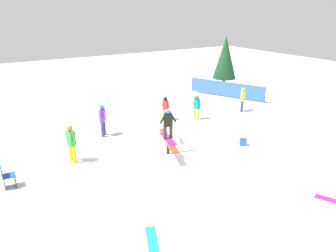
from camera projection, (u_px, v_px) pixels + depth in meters
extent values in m
plane|color=white|center=(168.00, 154.00, 14.35)|extent=(60.00, 60.00, 0.00)
cylinder|color=black|center=(168.00, 147.00, 14.25)|extent=(0.14, 0.14, 0.61)
cube|color=#A53F1E|center=(168.00, 140.00, 14.13)|extent=(2.65, 1.16, 0.08)
cube|color=white|center=(160.00, 134.00, 15.83)|extent=(2.19, 2.01, 0.51)
cube|color=#C61D95|center=(168.00, 139.00, 14.11)|extent=(1.50, 0.56, 0.03)
cylinder|color=#2E322A|center=(165.00, 133.00, 13.96)|extent=(0.15, 0.15, 0.57)
cylinder|color=#2E322A|center=(171.00, 132.00, 14.05)|extent=(0.15, 0.15, 0.57)
cube|color=black|center=(168.00, 120.00, 13.82)|extent=(0.28, 0.38, 0.53)
cylinder|color=black|center=(163.00, 118.00, 13.70)|extent=(0.15, 0.33, 0.48)
cylinder|color=black|center=(173.00, 117.00, 13.85)|extent=(0.15, 0.33, 0.48)
sphere|color=blue|center=(168.00, 112.00, 13.69)|extent=(0.22, 0.22, 0.22)
cylinder|color=navy|center=(104.00, 128.00, 16.32)|extent=(0.15, 0.15, 0.77)
cylinder|color=navy|center=(103.00, 130.00, 16.05)|extent=(0.15, 0.15, 0.77)
cube|color=purple|center=(102.00, 115.00, 15.95)|extent=(0.43, 0.40, 0.61)
cylinder|color=purple|center=(103.00, 111.00, 16.12)|extent=(0.24, 0.21, 0.54)
cylinder|color=purple|center=(101.00, 114.00, 15.69)|extent=(0.24, 0.21, 0.54)
sphere|color=teal|center=(102.00, 107.00, 15.80)|extent=(0.24, 0.24, 0.24)
cylinder|color=gold|center=(167.00, 115.00, 18.38)|extent=(0.13, 0.13, 0.64)
cylinder|color=gold|center=(164.00, 114.00, 18.53)|extent=(0.13, 0.13, 0.64)
cube|color=red|center=(166.00, 105.00, 18.26)|extent=(0.35, 0.27, 0.51)
cylinder|color=red|center=(168.00, 104.00, 18.09)|extent=(0.21, 0.13, 0.46)
cylinder|color=red|center=(163.00, 102.00, 18.34)|extent=(0.21, 0.13, 0.46)
sphere|color=black|center=(166.00, 99.00, 18.13)|extent=(0.20, 0.20, 0.20)
cylinder|color=#394268|center=(242.00, 107.00, 19.86)|extent=(0.14, 0.14, 0.70)
cylinder|color=#394268|center=(242.00, 105.00, 20.10)|extent=(0.14, 0.14, 0.70)
cube|color=yellow|center=(243.00, 96.00, 19.76)|extent=(0.38, 0.40, 0.56)
cylinder|color=yellow|center=(242.00, 95.00, 19.53)|extent=(0.20, 0.22, 0.50)
cylinder|color=yellow|center=(243.00, 93.00, 19.91)|extent=(0.20, 0.22, 0.50)
sphere|color=yellow|center=(243.00, 90.00, 19.63)|extent=(0.22, 0.22, 0.22)
cylinder|color=yellow|center=(198.00, 114.00, 18.47)|extent=(0.14, 0.14, 0.66)
cylinder|color=yellow|center=(195.00, 113.00, 18.65)|extent=(0.14, 0.14, 0.66)
cube|color=#0E888C|center=(197.00, 104.00, 18.36)|extent=(0.36, 0.26, 0.53)
cylinder|color=#0E888C|center=(200.00, 102.00, 18.17)|extent=(0.23, 0.12, 0.48)
cylinder|color=#0E888C|center=(194.00, 101.00, 18.46)|extent=(0.23, 0.12, 0.48)
sphere|color=brown|center=(197.00, 97.00, 18.23)|extent=(0.21, 0.21, 0.21)
cylinder|color=gold|center=(74.00, 155.00, 13.35)|extent=(0.15, 0.15, 0.78)
cylinder|color=gold|center=(71.00, 153.00, 13.53)|extent=(0.15, 0.15, 0.78)
cube|color=green|center=(71.00, 138.00, 13.20)|extent=(0.41, 0.31, 0.60)
cylinder|color=green|center=(74.00, 136.00, 13.01)|extent=(0.22, 0.14, 0.53)
cylinder|color=green|center=(67.00, 133.00, 13.30)|extent=(0.22, 0.14, 0.53)
sphere|color=orange|center=(70.00, 128.00, 13.06)|extent=(0.23, 0.23, 0.23)
cube|color=#1BBFC0|center=(153.00, 245.00, 8.86)|extent=(1.53, 0.84, 0.02)
cube|color=#CD1E8E|center=(335.00, 201.00, 10.82)|extent=(1.28, 0.78, 0.02)
cube|color=#3F3F44|center=(15.00, 180.00, 11.72)|extent=(0.40, 0.03, 0.44)
cube|color=#3F3F44|center=(4.00, 183.00, 11.54)|extent=(0.40, 0.03, 0.44)
cube|color=#2054A7|center=(9.00, 176.00, 11.55)|extent=(0.44, 0.44, 0.04)
cube|color=#2054A7|center=(1.00, 171.00, 11.37)|extent=(0.44, 0.04, 0.40)
cube|color=blue|center=(243.00, 142.00, 15.15)|extent=(0.35, 0.37, 0.34)
cylinder|color=blue|center=(265.00, 95.00, 21.59)|extent=(0.06, 0.06, 1.10)
cylinder|color=blue|center=(192.00, 85.00, 24.45)|extent=(0.06, 0.06, 1.10)
cube|color=blue|center=(226.00, 89.00, 23.00)|extent=(5.00, 2.33, 0.99)
cylinder|color=#4C331E|center=(224.00, 84.00, 25.23)|extent=(0.24, 0.24, 0.88)
cone|color=#194723|center=(225.00, 58.00, 24.54)|extent=(1.76, 1.76, 3.13)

